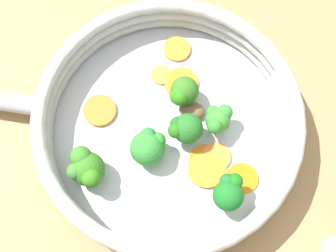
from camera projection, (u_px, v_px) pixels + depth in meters
ground_plane at (168, 133)px, 0.63m from camera, size 4.00×4.00×0.00m
skillet at (168, 131)px, 0.62m from camera, size 0.32×0.32×0.01m
skillet_rim_wall at (168, 123)px, 0.59m from camera, size 0.34×0.34×0.06m
skillet_rivet_left at (62, 89)px, 0.63m from camera, size 0.01×0.01×0.01m
skillet_rivet_right at (50, 135)px, 0.61m from camera, size 0.01×0.01×0.01m
carrot_slice_0 at (181, 83)px, 0.64m from camera, size 0.06×0.06×0.00m
carrot_slice_1 at (217, 173)px, 0.60m from camera, size 0.04×0.04×0.00m
carrot_slice_2 at (205, 161)px, 0.60m from camera, size 0.05×0.05×0.00m
carrot_slice_3 at (100, 111)px, 0.62m from camera, size 0.04×0.04×0.01m
carrot_slice_4 at (206, 170)px, 0.60m from camera, size 0.05×0.05×0.01m
carrot_slice_5 at (161, 75)px, 0.64m from camera, size 0.04×0.04×0.00m
carrot_slice_6 at (216, 157)px, 0.60m from camera, size 0.04×0.04×0.00m
carrot_slice_7 at (177, 49)px, 0.65m from camera, size 0.05×0.05×0.00m
carrot_slice_8 at (242, 178)px, 0.59m from camera, size 0.05×0.05×0.00m
broccoli_floret_0 at (185, 128)px, 0.59m from camera, size 0.04×0.04×0.05m
broccoli_floret_1 at (218, 119)px, 0.59m from camera, size 0.04×0.04×0.04m
broccoli_floret_2 at (148, 146)px, 0.58m from camera, size 0.05×0.05×0.05m
broccoli_floret_3 at (183, 93)px, 0.60m from camera, size 0.04×0.04×0.04m
broccoli_floret_4 at (86, 168)px, 0.57m from camera, size 0.06×0.05×0.05m
broccoli_floret_5 at (231, 191)px, 0.56m from camera, size 0.04×0.04×0.05m
mushroom_piece_0 at (193, 112)px, 0.62m from camera, size 0.04×0.04×0.01m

